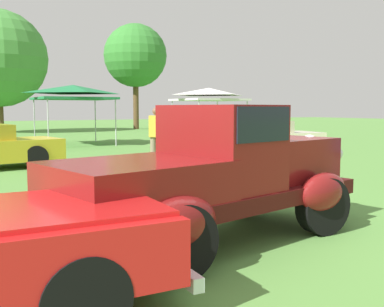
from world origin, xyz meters
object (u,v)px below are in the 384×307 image
(canopy_tent_center_field, at_px, (73,91))
(canopy_tent_right_field, at_px, (209,93))
(spectator_near_truck, at_px, (256,139))
(spectator_between_cars, at_px, (156,135))
(feature_pickup_truck, at_px, (216,173))
(show_car_cream, at_px, (265,138))

(canopy_tent_center_field, bearing_deg, canopy_tent_right_field, -3.31)
(spectator_near_truck, xyz_separation_m, spectator_between_cars, (-1.43, 2.69, 0.00))
(feature_pickup_truck, relative_size, show_car_cream, 1.04)
(spectator_between_cars, bearing_deg, feature_pickup_truck, -109.15)
(feature_pickup_truck, relative_size, canopy_tent_center_field, 1.35)
(show_car_cream, bearing_deg, spectator_between_cars, -165.60)
(feature_pickup_truck, height_order, canopy_tent_center_field, canopy_tent_center_field)
(feature_pickup_truck, distance_m, canopy_tent_center_field, 16.33)
(spectator_near_truck, bearing_deg, show_car_cream, 49.10)
(canopy_tent_right_field, bearing_deg, show_car_cream, -106.38)
(spectator_near_truck, relative_size, canopy_tent_right_field, 0.54)
(spectator_between_cars, bearing_deg, show_car_cream, 14.40)
(feature_pickup_truck, distance_m, spectator_near_truck, 5.75)
(feature_pickup_truck, bearing_deg, spectator_near_truck, 47.93)
(show_car_cream, distance_m, spectator_near_truck, 5.22)
(show_car_cream, xyz_separation_m, canopy_tent_right_field, (2.19, 7.45, 1.82))
(spectator_between_cars, distance_m, canopy_tent_right_field, 11.28)
(show_car_cream, height_order, spectator_between_cars, spectator_between_cars)
(feature_pickup_truck, relative_size, canopy_tent_right_field, 1.40)
(spectator_between_cars, bearing_deg, canopy_tent_right_field, 51.02)
(canopy_tent_center_field, bearing_deg, feature_pickup_truck, -98.96)
(canopy_tent_center_field, bearing_deg, spectator_between_cars, -90.71)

